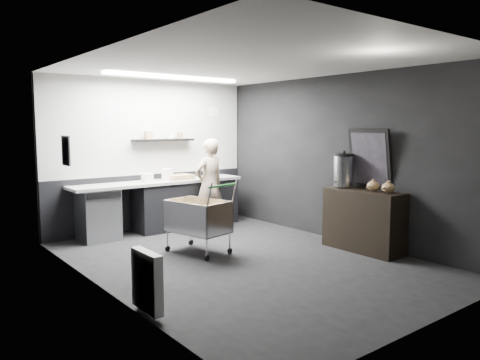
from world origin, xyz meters
TOP-DOWN VIEW (x-y plane):
  - floor at (0.00, 0.00)m, footprint 5.50×5.50m
  - ceiling at (0.00, 0.00)m, footprint 5.50×5.50m
  - wall_back at (0.00, 2.75)m, footprint 5.50×0.00m
  - wall_front at (0.00, -2.75)m, footprint 5.50×0.00m
  - wall_left at (-2.00, 0.00)m, footprint 0.00×5.50m
  - wall_right at (2.00, 0.00)m, footprint 0.00×5.50m
  - kitchen_wall_panel at (0.00, 2.73)m, footprint 3.95×0.02m
  - dado_panel at (0.00, 2.73)m, footprint 3.95×0.02m
  - floating_shelf at (0.20, 2.62)m, footprint 1.20×0.22m
  - wall_clock at (1.40, 2.72)m, footprint 0.20×0.03m
  - poster at (-1.98, 1.30)m, footprint 0.02×0.30m
  - poster_red_band at (-1.98, 1.30)m, footprint 0.02×0.22m
  - radiator at (-1.94, -0.90)m, footprint 0.10×0.50m
  - ceiling_strip at (0.00, 1.85)m, footprint 2.40×0.20m
  - prep_counter at (0.14, 2.42)m, footprint 3.20×0.61m
  - person at (0.76, 1.97)m, footprint 0.63×0.44m
  - shopping_cart at (-0.28, 0.75)m, footprint 0.77×1.08m
  - sideboard at (1.76, -0.66)m, footprint 0.52×1.23m
  - fire_extinguisher at (-1.85, -0.68)m, footprint 0.16×0.16m
  - cardboard_box at (0.38, 2.37)m, footprint 0.47×0.37m
  - pink_tub at (0.16, 2.42)m, footprint 0.21×0.21m
  - white_container at (-0.27, 2.37)m, footprint 0.18×0.14m

SIDE VIEW (x-z plane):
  - floor at x=0.00m, z-range 0.00..0.00m
  - fire_extinguisher at x=-1.85m, z-range -0.01..0.52m
  - radiator at x=-1.94m, z-range 0.05..0.65m
  - prep_counter at x=0.14m, z-range 0.01..0.91m
  - dado_panel at x=0.00m, z-range 0.00..1.00m
  - shopping_cart at x=-0.28m, z-range -0.02..1.04m
  - sideboard at x=1.76m, z-range -0.34..1.50m
  - person at x=0.76m, z-range 0.00..1.65m
  - cardboard_box at x=0.38m, z-range 0.90..0.99m
  - white_container at x=-0.27m, z-range 0.90..1.05m
  - pink_tub at x=0.16m, z-range 0.90..1.11m
  - wall_back at x=0.00m, z-range -1.40..4.10m
  - wall_front at x=0.00m, z-range -1.40..4.10m
  - wall_left at x=-2.00m, z-range -1.40..4.10m
  - wall_right at x=2.00m, z-range -1.40..4.10m
  - poster at x=-1.98m, z-range 1.35..1.75m
  - floating_shelf at x=0.20m, z-range 1.60..1.64m
  - poster_red_band at x=-1.98m, z-range 1.57..1.67m
  - kitchen_wall_panel at x=0.00m, z-range 1.00..2.70m
  - wall_clock at x=1.40m, z-range 2.05..2.25m
  - ceiling_strip at x=0.00m, z-range 2.65..2.69m
  - ceiling at x=0.00m, z-range 2.70..2.70m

